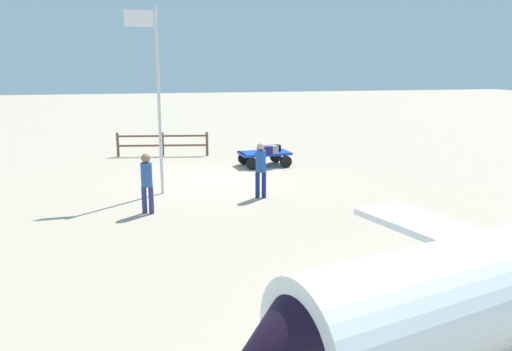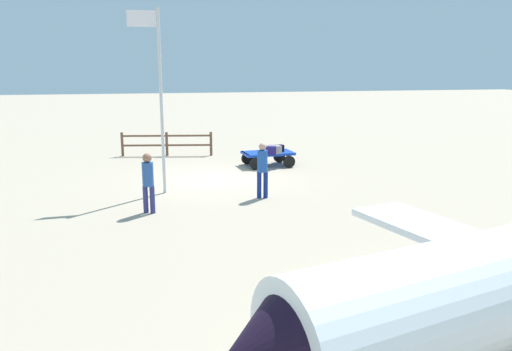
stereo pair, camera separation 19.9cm
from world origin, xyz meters
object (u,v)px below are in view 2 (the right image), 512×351
(flagpole, at_px, (158,89))
(suitcase_tan, at_px, (268,150))
(suitcase_olive, at_px, (276,148))
(suitcase_maroon, at_px, (273,150))
(luggage_cart, at_px, (267,155))
(worker_trailing, at_px, (148,179))
(worker_lead, at_px, (262,167))

(flagpole, bearing_deg, suitcase_tan, -144.54)
(suitcase_olive, relative_size, suitcase_maroon, 0.98)
(luggage_cart, xyz_separation_m, worker_trailing, (4.83, 5.79, 0.53))
(luggage_cart, height_order, flagpole, flagpole)
(suitcase_maroon, height_order, flagpole, flagpole)
(suitcase_olive, bearing_deg, worker_trailing, 48.02)
(suitcase_maroon, xyz_separation_m, worker_trailing, (4.97, 5.37, 0.23))
(suitcase_tan, relative_size, worker_lead, 0.41)
(suitcase_olive, height_order, flagpole, flagpole)
(suitcase_maroon, xyz_separation_m, flagpole, (4.54, 3.17, 2.58))
(worker_lead, bearing_deg, flagpole, -23.54)
(flagpole, bearing_deg, suitcase_olive, -143.10)
(suitcase_maroon, bearing_deg, worker_lead, 71.38)
(suitcase_olive, relative_size, flagpole, 0.11)
(suitcase_olive, xyz_separation_m, worker_lead, (1.76, 4.91, 0.28))
(suitcase_maroon, relative_size, flagpole, 0.11)
(worker_lead, bearing_deg, suitcase_olive, -109.68)
(suitcase_maroon, relative_size, worker_trailing, 0.38)
(luggage_cart, xyz_separation_m, suitcase_olive, (-0.39, -0.00, 0.28))
(luggage_cart, relative_size, suitcase_olive, 3.35)
(suitcase_olive, bearing_deg, worker_lead, 70.32)
(suitcase_tan, relative_size, suitcase_maroon, 1.09)
(suitcase_maroon, bearing_deg, worker_trailing, 47.23)
(luggage_cart, bearing_deg, flagpole, 39.22)
(worker_lead, relative_size, flagpole, 0.30)
(suitcase_tan, height_order, worker_lead, worker_lead)
(suitcase_tan, height_order, suitcase_maroon, same)
(luggage_cart, relative_size, suitcase_tan, 3.00)
(suitcase_tan, xyz_separation_m, flagpole, (4.30, 3.06, 2.58))
(suitcase_olive, distance_m, suitcase_maroon, 0.49)
(luggage_cart, xyz_separation_m, suitcase_tan, (0.10, 0.53, 0.30))
(luggage_cart, bearing_deg, worker_trailing, 50.19)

